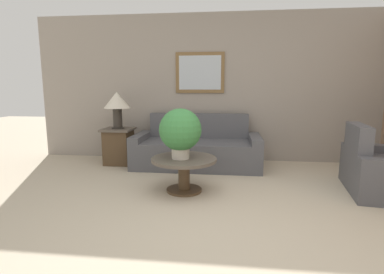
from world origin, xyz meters
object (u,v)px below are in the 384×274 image
at_px(coffee_table, 184,167).
at_px(table_lamp, 117,103).
at_px(potted_plant_on_table, 180,131).
at_px(side_table, 119,146).
at_px(couch_main, 197,150).

distance_m(coffee_table, table_lamp, 1.97).
height_order(coffee_table, potted_plant_on_table, potted_plant_on_table).
relative_size(coffee_table, potted_plant_on_table, 1.32).
relative_size(coffee_table, side_table, 1.33).
height_order(coffee_table, table_lamp, table_lamp).
distance_m(coffee_table, potted_plant_on_table, 0.47).
relative_size(side_table, potted_plant_on_table, 0.99).
height_order(couch_main, potted_plant_on_table, potted_plant_on_table).
distance_m(couch_main, potted_plant_on_table, 1.40).
bearing_deg(table_lamp, side_table, 0.00).
xyz_separation_m(side_table, potted_plant_on_table, (1.29, -1.29, 0.47)).
bearing_deg(coffee_table, side_table, 136.49).
xyz_separation_m(coffee_table, side_table, (-1.33, 1.26, -0.00)).
relative_size(couch_main, table_lamp, 3.38).
bearing_deg(couch_main, table_lamp, -179.74).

